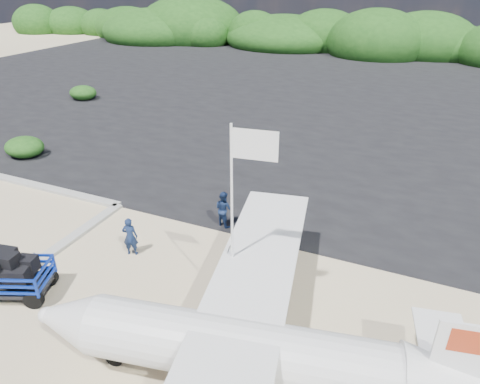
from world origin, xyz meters
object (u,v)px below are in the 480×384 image
object	(u,v)px
baggage_cart	(13,295)
crew_a	(130,236)
aircraft_small	(287,76)
signboard	(213,347)
flagpole	(233,310)
crew_b	(223,209)
crew_c	(260,285)

from	to	relation	value
baggage_cart	crew_a	world-z (taller)	crew_a
aircraft_small	signboard	bearing A→B (deg)	73.81
flagpole	crew_a	distance (m)	5.46
crew_a	crew_b	size ratio (longest dim) A/B	0.99
baggage_cart	crew_c	xyz separation A→B (m)	(8.39, 3.18, 0.84)
flagpole	crew_a	xyz separation A→B (m)	(-5.22, 1.36, 0.85)
signboard	crew_a	size ratio (longest dim) A/B	0.91
crew_a	crew_b	xyz separation A→B (m)	(2.51, 3.56, 0.01)
crew_a	baggage_cart	bearing A→B (deg)	37.33
baggage_cart	aircraft_small	xyz separation A→B (m)	(-2.16, 38.44, 0.00)
crew_b	flagpole	bearing A→B (deg)	137.82
crew_a	crew_c	size ratio (longest dim) A/B	1.01
flagpole	crew_a	world-z (taller)	flagpole
crew_c	crew_b	bearing A→B (deg)	-74.44
flagpole	aircraft_small	size ratio (longest dim) A/B	0.99
baggage_cart	signboard	xyz separation A→B (m)	(7.78, 0.73, 0.00)
crew_c	aircraft_small	bearing A→B (deg)	-97.00
flagpole	signboard	size ratio (longest dim) A/B	4.35
baggage_cart	crew_a	distance (m)	4.63
baggage_cart	aircraft_small	world-z (taller)	aircraft_small
signboard	crew_a	world-z (taller)	crew_a
flagpole	signboard	distance (m)	1.75
baggage_cart	crew_a	xyz separation A→B (m)	(2.44, 3.84, 0.85)
crew_b	crew_c	distance (m)	5.43
crew_c	flagpole	bearing A→B (deg)	20.62
crew_b	baggage_cart	bearing A→B (deg)	75.16
aircraft_small	crew_c	bearing A→B (deg)	75.69
baggage_cart	signboard	distance (m)	7.82
flagpole	crew_c	size ratio (longest dim) A/B	4.02
crew_a	aircraft_small	world-z (taller)	crew_a
crew_b	aircraft_small	world-z (taller)	crew_b
flagpole	crew_a	size ratio (longest dim) A/B	3.96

